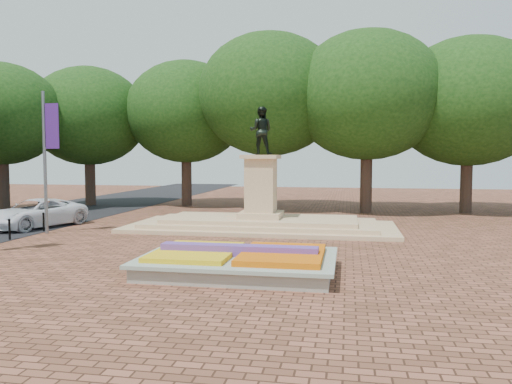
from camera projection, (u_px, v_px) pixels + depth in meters
The scene contains 5 objects.
ground at pixel (224, 259), 18.52m from camera, with size 90.00×90.00×0.00m, color brown.
flower_bed at pixel (239, 261), 16.35m from camera, with size 6.30×4.30×0.91m.
monument at pixel (261, 212), 26.31m from camera, with size 14.00×6.00×6.40m.
tree_row_back at pixel (318, 116), 35.29m from camera, with size 44.80×8.80×10.43m.
van at pixel (36, 213), 26.80m from camera, with size 2.55×5.52×1.53m, color white.
Camera 1 is at (4.49, -17.78, 3.78)m, focal length 35.00 mm.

